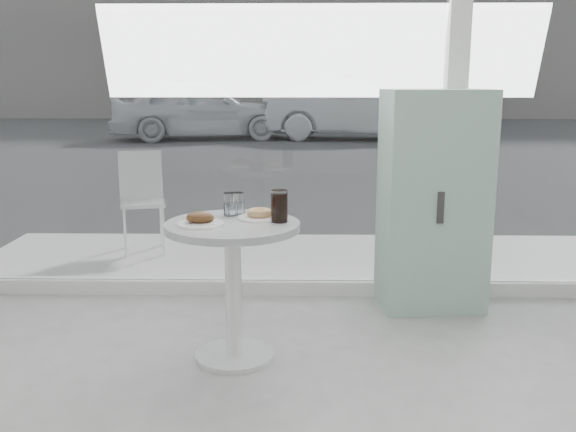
{
  "coord_description": "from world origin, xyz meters",
  "views": [
    {
      "loc": [
        -0.14,
        -1.41,
        1.51
      ],
      "look_at": [
        -0.2,
        1.7,
        0.85
      ],
      "focal_mm": 40.0,
      "sensor_mm": 36.0,
      "label": 1
    }
  ],
  "objects_px": {
    "water_tumbler_b": "(238,204)",
    "car_silver": "(357,110)",
    "plate_donut": "(260,215)",
    "main_table": "(233,262)",
    "patio_chair": "(142,195)",
    "water_tumbler_a": "(231,205)",
    "plate_fritter": "(201,220)",
    "car_white": "(200,109)",
    "mint_cabinet": "(433,201)",
    "cola_glass": "(279,207)"
  },
  "relations": [
    {
      "from": "water_tumbler_b",
      "to": "car_silver",
      "type": "bearing_deg",
      "value": 82.25
    },
    {
      "from": "water_tumbler_b",
      "to": "plate_donut",
      "type": "bearing_deg",
      "value": -44.54
    },
    {
      "from": "main_table",
      "to": "patio_chair",
      "type": "bearing_deg",
      "value": 115.45
    },
    {
      "from": "patio_chair",
      "to": "water_tumbler_a",
      "type": "relative_size",
      "value": 6.72
    },
    {
      "from": "plate_fritter",
      "to": "water_tumbler_a",
      "type": "relative_size",
      "value": 1.91
    },
    {
      "from": "car_white",
      "to": "plate_donut",
      "type": "distance_m",
      "value": 13.38
    },
    {
      "from": "car_silver",
      "to": "water_tumbler_b",
      "type": "distance_m",
      "value": 13.13
    },
    {
      "from": "mint_cabinet",
      "to": "plate_fritter",
      "type": "xyz_separation_m",
      "value": [
        -1.4,
        -0.94,
        0.07
      ]
    },
    {
      "from": "main_table",
      "to": "plate_fritter",
      "type": "height_order",
      "value": "plate_fritter"
    },
    {
      "from": "plate_fritter",
      "to": "water_tumbler_a",
      "type": "height_order",
      "value": "water_tumbler_a"
    },
    {
      "from": "mint_cabinet",
      "to": "patio_chair",
      "type": "bearing_deg",
      "value": 145.85
    },
    {
      "from": "mint_cabinet",
      "to": "car_silver",
      "type": "xyz_separation_m",
      "value": [
        0.54,
        12.36,
        0.03
      ]
    },
    {
      "from": "patio_chair",
      "to": "cola_glass",
      "type": "bearing_deg",
      "value": -74.7
    },
    {
      "from": "car_white",
      "to": "plate_fritter",
      "type": "height_order",
      "value": "car_white"
    },
    {
      "from": "car_white",
      "to": "plate_fritter",
      "type": "bearing_deg",
      "value": 177.39
    },
    {
      "from": "mint_cabinet",
      "to": "plate_fritter",
      "type": "relative_size",
      "value": 5.97
    },
    {
      "from": "plate_fritter",
      "to": "plate_donut",
      "type": "relative_size",
      "value": 1.03
    },
    {
      "from": "main_table",
      "to": "patio_chair",
      "type": "xyz_separation_m",
      "value": [
        -1.01,
        2.13,
        -0.01
      ]
    },
    {
      "from": "mint_cabinet",
      "to": "water_tumbler_a",
      "type": "xyz_separation_m",
      "value": [
        -1.27,
        -0.69,
        0.1
      ]
    },
    {
      "from": "mint_cabinet",
      "to": "cola_glass",
      "type": "height_order",
      "value": "mint_cabinet"
    },
    {
      "from": "patio_chair",
      "to": "plate_fritter",
      "type": "relative_size",
      "value": 3.52
    },
    {
      "from": "cola_glass",
      "to": "mint_cabinet",
      "type": "bearing_deg",
      "value": 40.84
    },
    {
      "from": "main_table",
      "to": "car_silver",
      "type": "relative_size",
      "value": 0.17
    },
    {
      "from": "car_silver",
      "to": "plate_donut",
      "type": "relative_size",
      "value": 19.63
    },
    {
      "from": "plate_fritter",
      "to": "water_tumbler_b",
      "type": "bearing_deg",
      "value": 60.03
    },
    {
      "from": "mint_cabinet",
      "to": "water_tumbler_a",
      "type": "bearing_deg",
      "value": -156.6
    },
    {
      "from": "mint_cabinet",
      "to": "car_white",
      "type": "height_order",
      "value": "car_white"
    },
    {
      "from": "mint_cabinet",
      "to": "car_silver",
      "type": "distance_m",
      "value": 12.37
    },
    {
      "from": "mint_cabinet",
      "to": "plate_fritter",
      "type": "distance_m",
      "value": 1.69
    },
    {
      "from": "main_table",
      "to": "car_silver",
      "type": "xyz_separation_m",
      "value": [
        1.78,
        13.24,
        0.21
      ]
    },
    {
      "from": "water_tumbler_a",
      "to": "cola_glass",
      "type": "bearing_deg",
      "value": -30.56
    },
    {
      "from": "water_tumbler_b",
      "to": "cola_glass",
      "type": "bearing_deg",
      "value": -40.42
    },
    {
      "from": "main_table",
      "to": "cola_glass",
      "type": "relative_size",
      "value": 4.49
    },
    {
      "from": "main_table",
      "to": "plate_donut",
      "type": "relative_size",
      "value": 3.27
    },
    {
      "from": "mint_cabinet",
      "to": "water_tumbler_b",
      "type": "xyz_separation_m",
      "value": [
        -1.23,
        -0.65,
        0.1
      ]
    },
    {
      "from": "car_silver",
      "to": "plate_donut",
      "type": "height_order",
      "value": "car_silver"
    },
    {
      "from": "water_tumbler_a",
      "to": "cola_glass",
      "type": "relative_size",
      "value": 0.74
    },
    {
      "from": "main_table",
      "to": "patio_chair",
      "type": "relative_size",
      "value": 0.9
    },
    {
      "from": "plate_fritter",
      "to": "cola_glass",
      "type": "relative_size",
      "value": 1.42
    },
    {
      "from": "main_table",
      "to": "plate_fritter",
      "type": "bearing_deg",
      "value": -159.26
    },
    {
      "from": "plate_fritter",
      "to": "cola_glass",
      "type": "distance_m",
      "value": 0.42
    },
    {
      "from": "car_silver",
      "to": "plate_donut",
      "type": "bearing_deg",
      "value": -179.94
    },
    {
      "from": "main_table",
      "to": "water_tumbler_b",
      "type": "bearing_deg",
      "value": 87.83
    },
    {
      "from": "plate_donut",
      "to": "cola_glass",
      "type": "distance_m",
      "value": 0.15
    },
    {
      "from": "water_tumbler_a",
      "to": "car_white",
      "type": "bearing_deg",
      "value": 99.51
    },
    {
      "from": "water_tumbler_a",
      "to": "cola_glass",
      "type": "height_order",
      "value": "cola_glass"
    },
    {
      "from": "car_white",
      "to": "plate_donut",
      "type": "relative_size",
      "value": 19.17
    },
    {
      "from": "water_tumbler_b",
      "to": "cola_glass",
      "type": "xyz_separation_m",
      "value": [
        0.24,
        -0.21,
        0.03
      ]
    },
    {
      "from": "car_silver",
      "to": "water_tumbler_b",
      "type": "height_order",
      "value": "car_silver"
    },
    {
      "from": "plate_donut",
      "to": "water_tumbler_b",
      "type": "bearing_deg",
      "value": 135.46
    }
  ]
}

